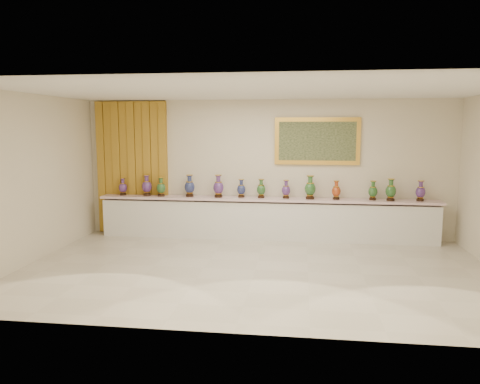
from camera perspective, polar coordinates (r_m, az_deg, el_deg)
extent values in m
plane|color=beige|center=(8.06, 1.86, -9.47)|extent=(8.00, 8.00, 0.00)
plane|color=beige|center=(10.23, 3.28, 2.79)|extent=(8.00, 0.00, 8.00)
plane|color=beige|center=(9.06, -24.17, 1.46)|extent=(0.00, 5.00, 5.00)
plane|color=white|center=(7.72, 1.96, 12.30)|extent=(8.00, 8.00, 0.00)
cube|color=gold|center=(10.82, -12.98, 2.88)|extent=(1.64, 0.14, 2.95)
cube|color=gold|center=(10.13, 9.38, 6.14)|extent=(1.80, 0.06, 1.00)
cube|color=black|center=(10.10, 9.39, 6.13)|extent=(1.62, 0.02, 0.82)
cube|color=white|center=(10.16, 3.14, -3.49)|extent=(7.20, 0.42, 0.81)
cube|color=silver|center=(10.06, 3.15, -0.88)|extent=(7.28, 0.48, 0.05)
cylinder|color=black|center=(10.79, -14.05, -0.27)|extent=(0.14, 0.14, 0.04)
cone|color=gold|center=(10.78, -14.06, -0.05)|extent=(0.12, 0.12, 0.03)
ellipsoid|color=#241551|center=(10.77, -14.08, 0.52)|extent=(0.20, 0.20, 0.23)
cylinder|color=gold|center=(10.76, -14.10, 1.03)|extent=(0.12, 0.12, 0.01)
cylinder|color=#241551|center=(10.75, -14.11, 1.29)|extent=(0.07, 0.07, 0.08)
cone|color=#241551|center=(10.75, -14.12, 1.59)|extent=(0.12, 0.12, 0.03)
cylinder|color=gold|center=(10.75, -14.12, 1.67)|extent=(0.13, 0.13, 0.01)
cylinder|color=black|center=(10.61, -11.27, -0.30)|extent=(0.16, 0.16, 0.05)
cone|color=gold|center=(10.60, -11.28, -0.03)|extent=(0.14, 0.14, 0.03)
ellipsoid|color=#241551|center=(10.58, -11.30, 0.66)|extent=(0.27, 0.27, 0.27)
cylinder|color=gold|center=(10.57, -11.31, 1.28)|extent=(0.15, 0.15, 0.01)
cylinder|color=#241551|center=(10.56, -11.32, 1.59)|extent=(0.09, 0.09, 0.10)
cone|color=#241551|center=(10.56, -11.33, 1.96)|extent=(0.15, 0.15, 0.04)
cylinder|color=gold|center=(10.55, -11.33, 2.05)|extent=(0.15, 0.15, 0.01)
cylinder|color=black|center=(10.45, -9.58, -0.40)|extent=(0.15, 0.15, 0.04)
cone|color=gold|center=(10.44, -9.59, -0.15)|extent=(0.13, 0.13, 0.03)
ellipsoid|color=black|center=(10.42, -9.60, 0.48)|extent=(0.25, 0.25, 0.24)
cylinder|color=gold|center=(10.41, -9.62, 1.05)|extent=(0.13, 0.13, 0.01)
cylinder|color=black|center=(10.40, -9.62, 1.34)|extent=(0.08, 0.08, 0.09)
cone|color=black|center=(10.40, -9.63, 1.67)|extent=(0.13, 0.13, 0.03)
cylinder|color=gold|center=(10.40, -9.63, 1.76)|extent=(0.14, 0.14, 0.01)
cylinder|color=black|center=(10.32, -6.15, -0.42)|extent=(0.17, 0.17, 0.05)
cone|color=gold|center=(10.31, -6.15, -0.13)|extent=(0.15, 0.15, 0.03)
ellipsoid|color=#0A0B40|center=(10.29, -6.16, 0.60)|extent=(0.29, 0.29, 0.28)
cylinder|color=gold|center=(10.28, -6.17, 1.26)|extent=(0.15, 0.15, 0.01)
cylinder|color=#0A0B40|center=(10.27, -6.18, 1.59)|extent=(0.09, 0.09, 0.10)
cone|color=#0A0B40|center=(10.27, -6.18, 1.98)|extent=(0.15, 0.15, 0.04)
cylinder|color=gold|center=(10.26, -6.18, 2.08)|extent=(0.16, 0.16, 0.01)
cylinder|color=black|center=(10.15, -2.64, -0.51)|extent=(0.17, 0.17, 0.05)
cone|color=gold|center=(10.15, -2.64, -0.21)|extent=(0.15, 0.15, 0.03)
ellipsoid|color=#241551|center=(10.13, -2.65, 0.55)|extent=(0.29, 0.29, 0.28)
cylinder|color=gold|center=(10.11, -2.65, 1.22)|extent=(0.16, 0.16, 0.01)
cylinder|color=#241551|center=(10.11, -2.65, 1.57)|extent=(0.09, 0.09, 0.10)
cone|color=#241551|center=(10.10, -2.66, 1.97)|extent=(0.16, 0.16, 0.04)
cylinder|color=gold|center=(10.10, -2.66, 2.08)|extent=(0.16, 0.16, 0.01)
cylinder|color=black|center=(10.14, 0.15, -0.54)|extent=(0.14, 0.14, 0.04)
cone|color=gold|center=(10.13, 0.15, -0.30)|extent=(0.12, 0.12, 0.03)
ellipsoid|color=#0A0B40|center=(10.12, 0.15, 0.31)|extent=(0.20, 0.20, 0.23)
cylinder|color=gold|center=(10.11, 0.15, 0.85)|extent=(0.13, 0.13, 0.01)
cylinder|color=#0A0B40|center=(10.10, 0.15, 1.14)|extent=(0.07, 0.07, 0.08)
cone|color=#0A0B40|center=(10.09, 0.15, 1.46)|extent=(0.13, 0.13, 0.03)
cylinder|color=gold|center=(10.09, 0.15, 1.54)|extent=(0.13, 0.13, 0.01)
cylinder|color=black|center=(10.08, 2.59, -0.60)|extent=(0.14, 0.14, 0.04)
cone|color=gold|center=(10.08, 2.60, -0.35)|extent=(0.13, 0.13, 0.03)
ellipsoid|color=black|center=(10.06, 2.60, 0.29)|extent=(0.23, 0.23, 0.24)
cylinder|color=gold|center=(10.05, 2.60, 0.86)|extent=(0.13, 0.13, 0.01)
cylinder|color=black|center=(10.04, 2.61, 1.15)|extent=(0.08, 0.08, 0.09)
cone|color=black|center=(10.04, 2.61, 1.48)|extent=(0.13, 0.13, 0.03)
cylinder|color=gold|center=(10.03, 2.61, 1.57)|extent=(0.13, 0.13, 0.01)
cylinder|color=black|center=(10.05, 5.62, -0.66)|extent=(0.14, 0.14, 0.04)
cone|color=gold|center=(10.05, 5.63, -0.41)|extent=(0.12, 0.12, 0.03)
ellipsoid|color=#241551|center=(10.03, 5.63, 0.20)|extent=(0.21, 0.21, 0.23)
cylinder|color=gold|center=(10.02, 5.64, 0.75)|extent=(0.12, 0.12, 0.01)
cylinder|color=#241551|center=(10.01, 5.65, 1.03)|extent=(0.07, 0.07, 0.08)
cone|color=#241551|center=(10.01, 5.65, 1.35)|extent=(0.12, 0.12, 0.03)
cylinder|color=gold|center=(10.00, 5.65, 1.44)|extent=(0.13, 0.13, 0.01)
cylinder|color=black|center=(10.01, 8.53, -0.71)|extent=(0.18, 0.18, 0.05)
cone|color=gold|center=(10.00, 8.53, -0.40)|extent=(0.16, 0.16, 0.03)
ellipsoid|color=black|center=(9.98, 8.55, 0.39)|extent=(0.30, 0.30, 0.29)
cylinder|color=gold|center=(9.96, 8.56, 1.09)|extent=(0.16, 0.16, 0.01)
cylinder|color=black|center=(9.96, 8.57, 1.46)|extent=(0.09, 0.09, 0.11)
cone|color=black|center=(9.95, 8.58, 1.87)|extent=(0.16, 0.16, 0.04)
cylinder|color=gold|center=(9.95, 8.58, 1.98)|extent=(0.16, 0.16, 0.01)
cylinder|color=black|center=(10.05, 11.63, -0.78)|extent=(0.14, 0.14, 0.04)
cone|color=gold|center=(10.04, 11.63, -0.53)|extent=(0.12, 0.12, 0.03)
ellipsoid|color=maroon|center=(10.03, 11.65, 0.09)|extent=(0.19, 0.19, 0.23)
cylinder|color=gold|center=(10.02, 11.67, 0.65)|extent=(0.13, 0.13, 0.01)
cylinder|color=maroon|center=(10.01, 11.68, 0.94)|extent=(0.07, 0.07, 0.08)
cone|color=maroon|center=(10.00, 11.68, 1.26)|extent=(0.13, 0.13, 0.03)
cylinder|color=gold|center=(10.00, 11.69, 1.35)|extent=(0.13, 0.13, 0.01)
cylinder|color=black|center=(10.15, 15.86, -0.83)|extent=(0.14, 0.14, 0.04)
cone|color=gold|center=(10.15, 15.87, -0.58)|extent=(0.13, 0.13, 0.03)
ellipsoid|color=black|center=(10.13, 15.89, 0.04)|extent=(0.20, 0.20, 0.23)
cylinder|color=gold|center=(10.12, 15.91, 0.60)|extent=(0.13, 0.13, 0.01)
cylinder|color=black|center=(10.11, 15.92, 0.89)|extent=(0.08, 0.08, 0.09)
cone|color=black|center=(10.11, 15.93, 1.22)|extent=(0.13, 0.13, 0.03)
cylinder|color=gold|center=(10.11, 15.94, 1.31)|extent=(0.13, 0.13, 0.01)
cylinder|color=black|center=(10.16, 17.87, -0.89)|extent=(0.16, 0.16, 0.05)
cone|color=gold|center=(10.15, 17.88, -0.61)|extent=(0.14, 0.14, 0.03)
ellipsoid|color=black|center=(10.13, 17.91, 0.10)|extent=(0.26, 0.26, 0.27)
cylinder|color=gold|center=(10.12, 17.93, 0.73)|extent=(0.15, 0.15, 0.01)
cylinder|color=black|center=(10.11, 17.95, 1.06)|extent=(0.09, 0.09, 0.10)
cone|color=black|center=(10.11, 17.96, 1.44)|extent=(0.15, 0.15, 0.04)
cylinder|color=gold|center=(10.11, 17.97, 1.54)|extent=(0.15, 0.15, 0.01)
cylinder|color=black|center=(10.33, 21.10, -0.91)|extent=(0.15, 0.15, 0.04)
cone|color=gold|center=(10.33, 21.11, -0.65)|extent=(0.13, 0.13, 0.03)
ellipsoid|color=#241551|center=(10.31, 21.15, -0.01)|extent=(0.26, 0.26, 0.25)
cylinder|color=gold|center=(10.30, 21.17, 0.56)|extent=(0.13, 0.13, 0.01)
cylinder|color=#241551|center=(10.29, 21.19, 0.86)|extent=(0.08, 0.08, 0.09)
cone|color=#241551|center=(10.29, 21.21, 1.19)|extent=(0.13, 0.13, 0.03)
cylinder|color=gold|center=(10.28, 21.21, 1.28)|extent=(0.14, 0.14, 0.01)
cube|color=white|center=(10.00, -0.52, -0.76)|extent=(0.10, 0.06, 0.00)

